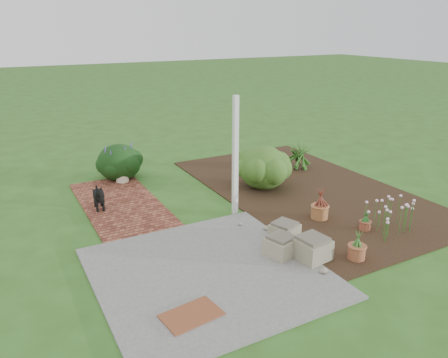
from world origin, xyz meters
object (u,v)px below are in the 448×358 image
black_dog (99,196)px  stone_trough_near (281,246)px  evergreen_shrub (264,167)px  cream_ceramic_urn (122,173)px

black_dog → stone_trough_near: bearing=-51.6°
evergreen_shrub → stone_trough_near: bearing=-118.1°
stone_trough_near → evergreen_shrub: bearing=61.9°
stone_trough_near → black_dog: 4.12m
black_dog → cream_ceramic_urn: 1.81m
stone_trough_near → cream_ceramic_urn: bearing=105.2°
cream_ceramic_urn → stone_trough_near: bearing=-74.8°
stone_trough_near → black_dog: (-2.28, 3.43, 0.17)m
black_dog → cream_ceramic_urn: black_dog is taller
black_dog → cream_ceramic_urn: (0.93, 1.55, -0.11)m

